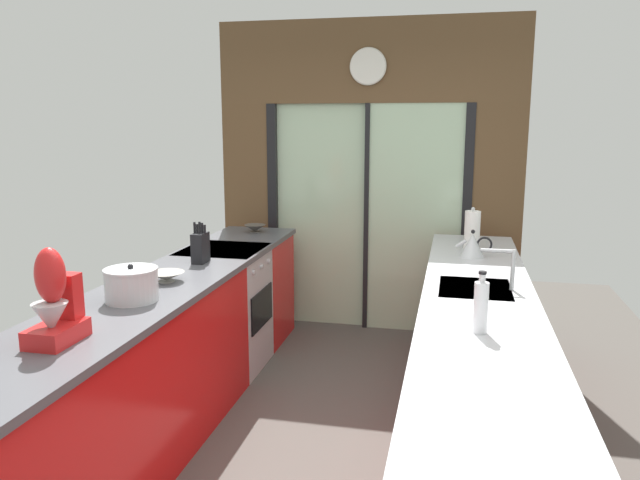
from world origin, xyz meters
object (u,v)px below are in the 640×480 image
(stand_mixer, at_px, (55,306))
(kettle, at_px, (473,245))
(mixing_bowl_mid, at_px, (166,276))
(knife_block, at_px, (200,247))
(stock_pot, at_px, (132,285))
(soap_bottle, at_px, (481,306))
(paper_towel_roll, at_px, (472,231))
(oven_range, at_px, (225,309))
(mixing_bowl_far, at_px, (255,228))

(stand_mixer, relative_size, kettle, 1.67)
(mixing_bowl_mid, height_order, stand_mixer, stand_mixer)
(knife_block, height_order, stand_mixer, stand_mixer)
(stock_pot, height_order, soap_bottle, soap_bottle)
(paper_towel_roll, bearing_deg, stock_pot, -136.24)
(oven_range, height_order, kettle, kettle)
(stock_pot, xyz_separation_m, kettle, (1.78, 1.48, -0.00))
(oven_range, relative_size, soap_bottle, 3.23)
(mixing_bowl_far, distance_m, stand_mixer, 2.68)
(mixing_bowl_mid, bearing_deg, oven_range, 91.10)
(mixing_bowl_mid, bearing_deg, stock_pot, -90.00)
(mixing_bowl_far, height_order, soap_bottle, soap_bottle)
(knife_block, bearing_deg, stock_pot, -90.00)
(knife_block, distance_m, stock_pot, 0.90)
(oven_range, bearing_deg, paper_towel_roll, 11.03)
(oven_range, distance_m, mixing_bowl_far, 0.85)
(stand_mixer, relative_size, stock_pot, 1.49)
(soap_bottle, relative_size, paper_towel_roll, 0.89)
(mixing_bowl_mid, bearing_deg, stand_mixer, -90.00)
(mixing_bowl_mid, relative_size, soap_bottle, 0.75)
(mixing_bowl_mid, height_order, soap_bottle, soap_bottle)
(mixing_bowl_mid, relative_size, knife_block, 0.77)
(knife_block, relative_size, stand_mixer, 0.66)
(stock_pot, bearing_deg, kettle, 39.72)
(mixing_bowl_mid, height_order, stock_pot, stock_pot)
(knife_block, distance_m, soap_bottle, 2.05)
(oven_range, height_order, stand_mixer, stand_mixer)
(mixing_bowl_mid, height_order, knife_block, knife_block)
(stock_pot, bearing_deg, soap_bottle, -3.71)
(stand_mixer, bearing_deg, mixing_bowl_mid, 90.00)
(mixing_bowl_far, bearing_deg, knife_block, -90.00)
(oven_range, relative_size, paper_towel_roll, 2.89)
(soap_bottle, xyz_separation_m, paper_towel_roll, (0.00, 1.82, 0.02))
(knife_block, height_order, paper_towel_roll, paper_towel_roll)
(oven_range, bearing_deg, knife_block, -87.66)
(mixing_bowl_far, xyz_separation_m, knife_block, (-0.00, -1.14, 0.07))
(kettle, bearing_deg, mixing_bowl_mid, -148.68)
(soap_bottle, bearing_deg, stand_mixer, -163.84)
(stand_mixer, distance_m, kettle, 2.76)
(oven_range, bearing_deg, kettle, 4.02)
(knife_block, xyz_separation_m, paper_towel_roll, (1.78, 0.80, 0.04))
(oven_range, xyz_separation_m, mixing_bowl_far, (0.02, 0.69, 0.50))
(knife_block, relative_size, stock_pot, 0.99)
(mixing_bowl_far, relative_size, stand_mixer, 0.43)
(stand_mixer, bearing_deg, paper_towel_roll, 52.69)
(oven_range, bearing_deg, mixing_bowl_mid, -88.90)
(oven_range, relative_size, kettle, 3.67)
(oven_range, distance_m, soap_bottle, 2.40)
(mixing_bowl_far, relative_size, stock_pot, 0.64)
(stand_mixer, xyz_separation_m, paper_towel_roll, (1.78, 2.34, -0.02))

